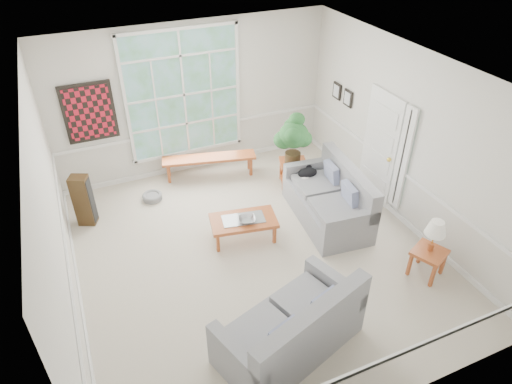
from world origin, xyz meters
TOP-DOWN VIEW (x-y plane):
  - floor at (0.00, 0.00)m, footprint 5.50×6.00m
  - ceiling at (0.00, 0.00)m, footprint 5.50×6.00m
  - wall_back at (0.00, 3.00)m, footprint 5.50×0.02m
  - wall_front at (0.00, -3.00)m, footprint 5.50×0.02m
  - wall_left at (-2.75, 0.00)m, footprint 0.02×6.00m
  - wall_right at (2.75, 0.00)m, footprint 0.02×6.00m
  - window_back at (-0.20, 2.96)m, footprint 2.30×0.08m
  - entry_door at (2.71, 0.60)m, footprint 0.08×0.90m
  - door_sidelight at (2.71, -0.03)m, footprint 0.08×0.26m
  - wall_art at (-1.95, 2.95)m, footprint 0.90×0.06m
  - wall_frame_near at (2.71, 1.75)m, footprint 0.04×0.26m
  - wall_frame_far at (2.71, 2.15)m, footprint 0.04×0.26m
  - loveseat_right at (1.52, 0.33)m, footprint 1.16×1.96m
  - loveseat_front at (-0.33, -1.82)m, footprint 2.07×1.49m
  - coffee_table at (-0.03, 0.41)m, footprint 1.18×0.78m
  - pewter_bowl at (-0.00, 0.34)m, footprint 0.43×0.43m
  - window_bench at (0.09, 2.53)m, footprint 1.90×0.80m
  - end_table at (1.49, 1.57)m, footprint 0.64×0.64m
  - houseplant at (1.43, 1.50)m, footprint 0.63×0.63m
  - side_table at (2.20, -1.49)m, footprint 0.60×0.60m
  - table_lamp at (2.22, -1.46)m, footprint 0.34×0.34m
  - pet_bed at (-1.20, 2.17)m, footprint 0.44×0.44m
  - floor_speaker at (-2.40, 1.92)m, footprint 0.37×0.34m
  - cat at (1.48, 1.00)m, footprint 0.45×0.39m

SIDE VIEW (x-z plane):
  - floor at x=0.00m, z-range -0.01..0.00m
  - pet_bed at x=-1.20m, z-range 0.00..0.11m
  - coffee_table at x=-0.03m, z-range 0.00..0.41m
  - window_bench at x=0.09m, z-range 0.00..0.44m
  - side_table at x=2.20m, z-range 0.00..0.47m
  - end_table at x=1.49m, z-range 0.00..0.51m
  - pewter_bowl at x=0.00m, z-range 0.41..0.49m
  - floor_speaker at x=-2.40m, z-range 0.00..0.96m
  - loveseat_right at x=1.52m, z-range 0.00..1.01m
  - loveseat_front at x=-0.33m, z-range 0.00..1.01m
  - cat at x=1.48m, z-range 0.52..0.69m
  - table_lamp at x=2.22m, z-range 0.47..1.00m
  - houseplant at x=1.43m, z-range 0.51..1.54m
  - entry_door at x=2.71m, z-range 0.00..2.10m
  - door_sidelight at x=2.71m, z-range 0.20..2.10m
  - wall_back at x=0.00m, z-range 0.00..3.00m
  - wall_front at x=0.00m, z-range 0.00..3.00m
  - wall_left at x=-2.75m, z-range 0.00..3.00m
  - wall_right at x=2.75m, z-range 0.00..3.00m
  - wall_frame_near at x=2.71m, z-range 1.39..1.71m
  - wall_frame_far at x=2.71m, z-range 1.39..1.71m
  - wall_art at x=-1.95m, z-range 1.05..2.15m
  - window_back at x=-0.20m, z-range 0.45..2.85m
  - ceiling at x=0.00m, z-range 2.99..3.01m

